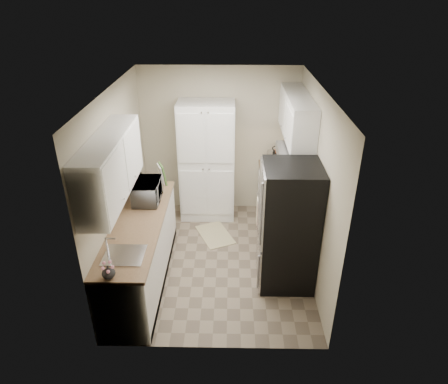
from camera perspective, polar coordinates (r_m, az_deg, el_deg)
The scene contains 16 objects.
ground at distance 5.97m, azimuth -1.02°, elevation -9.63°, with size 3.20×3.20×0.00m, color #7A6B56.
room_shell at distance 5.14m, azimuth -1.37°, elevation 4.85°, with size 2.64×3.24×2.52m.
pantry_cabinet at distance 6.61m, azimuth -2.44°, elevation 4.34°, with size 0.90×0.55×2.00m, color white.
base_cabinet_left at distance 5.49m, azimuth -11.71°, elevation -8.40°, with size 0.60×2.30×0.88m, color white.
countertop_left at distance 5.24m, azimuth -12.19°, elevation -4.33°, with size 0.63×2.33×0.04m, color #846647.
base_cabinet_right at distance 6.78m, azimuth 7.69°, elevation -0.54°, with size 0.60×0.80×0.88m, color white.
countertop_right at distance 6.58m, azimuth 7.94°, elevation 2.99°, with size 0.63×0.83×0.04m, color #846647.
electric_range at distance 6.07m, azimuth 8.33°, elevation -3.80°, with size 0.71×0.78×1.13m.
refrigerator at distance 5.20m, azimuth 9.20°, elevation -4.93°, with size 0.70×0.72×1.70m, color #B7B7BC.
microwave at distance 5.62m, azimuth -10.93°, elevation 0.10°, with size 0.53×0.36×0.29m, color #B8B8BC.
wine_bottle at distance 5.93m, azimuth -11.94°, elevation 1.76°, with size 0.08×0.08×0.33m, color black.
flower_vase at distance 4.35m, azimuth -16.20°, elevation -10.90°, with size 0.14×0.14×0.14m, color white.
cutting_board at distance 6.08m, azimuth -8.72°, elevation 2.61°, with size 0.02×0.25×0.31m, color #548B3A.
toaster_oven at distance 6.62m, azimuth 8.24°, elevation 4.51°, with size 0.34×0.43×0.25m, color #B0AFB3.
fruit_basket at distance 6.55m, azimuth 8.16°, elevation 6.04°, with size 0.29×0.29×0.12m, color #DD4917, non-canonical shape.
kitchen_mat at distance 6.50m, azimuth -1.28°, elevation -6.11°, with size 0.44×0.71×0.01m, color #C1B584.
Camera 1 is at (0.19, -4.74, 3.63)m, focal length 32.00 mm.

